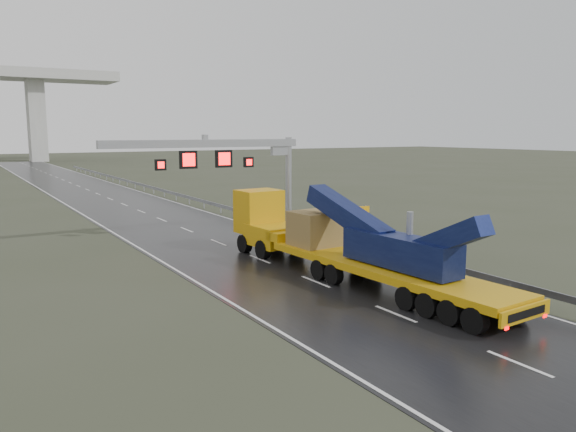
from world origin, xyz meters
TOP-DOWN VIEW (x-y plane):
  - ground at (0.00, 0.00)m, footprint 400.00×400.00m
  - road at (0.00, 40.00)m, footprint 11.00×200.00m
  - guardrail at (6.10, 30.00)m, footprint 0.20×140.00m
  - sign_gantry at (2.10, 17.99)m, footprint 14.90×1.20m
  - heavy_haul_truck at (1.74, 5.33)m, footprint 4.03×20.32m
  - exit_sign_pair at (8.26, 10.88)m, footprint 1.51×0.32m
  - striped_barrier at (7.90, 17.04)m, footprint 0.65×0.45m

SIDE VIEW (x-z plane):
  - ground at x=0.00m, z-range 0.00..0.00m
  - road at x=0.00m, z-range 0.00..0.02m
  - striped_barrier at x=7.90m, z-range 0.00..1.01m
  - guardrail at x=6.10m, z-range 0.00..1.40m
  - exit_sign_pair at x=8.26m, z-range 0.52..3.13m
  - heavy_haul_truck at x=1.74m, z-range -0.53..4.21m
  - sign_gantry at x=2.10m, z-range 1.90..9.33m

